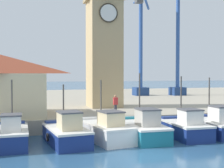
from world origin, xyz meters
The scene contains 12 objects.
ground_plane centered at (0.00, 0.00, 0.00)m, with size 300.00×300.00×0.00m, color #2D567A.
quay_wharf centered at (0.00, 27.22, 0.53)m, with size 120.00×40.00×1.07m, color #A89E89.
fishing_boat_left_inner centered at (-6.93, 4.24, 0.70)m, with size 1.98×4.38×3.98m.
fishing_boat_mid_left centered at (-3.74, 3.89, 0.71)m, with size 2.63×4.91×3.67m.
fishing_boat_center centered at (-1.14, 4.31, 0.70)m, with size 2.96×5.37×3.94m.
fishing_boat_mid_right centered at (1.34, 3.90, 0.71)m, with size 2.28×5.02×4.38m.
fishing_boat_right_inner centered at (4.31, 3.67, 0.69)m, with size 2.26×4.49×4.17m.
fishing_boat_right_outer centered at (6.70, 3.84, 0.71)m, with size 2.03×4.79×4.07m.
clock_tower centered at (1.50, 14.57, 8.26)m, with size 3.55×3.55×15.16m.
port_crane_near centered at (16.15, 27.46, 8.13)m, with size 5.70×9.18×17.99m.
port_crane_far centered at (10.82, 28.38, 7.30)m, with size 4.79×6.84×16.32m.
dock_worker_near_tower centered at (0.71, 8.09, 1.91)m, with size 0.34×0.22×1.62m.
Camera 1 is at (-6.36, -15.17, 4.38)m, focal length 50.00 mm.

